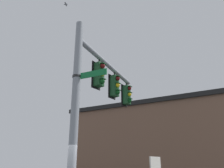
# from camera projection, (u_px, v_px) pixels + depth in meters

# --- Properties ---
(signal_pole) EXTENTS (0.28, 0.28, 7.08)m
(signal_pole) POSITION_uv_depth(u_px,v_px,m) (75.00, 113.00, 7.49)
(signal_pole) COLOR gray
(signal_pole) RESTS_ON ground
(mast_arm) EXTENTS (5.11, 1.38, 0.21)m
(mast_arm) POSITION_uv_depth(u_px,v_px,m) (109.00, 66.00, 10.67)
(mast_arm) COLOR gray
(traffic_light_nearest_pole) EXTENTS (0.54, 0.49, 1.31)m
(traffic_light_nearest_pole) POSITION_uv_depth(u_px,v_px,m) (99.00, 74.00, 9.56)
(traffic_light_nearest_pole) COLOR black
(traffic_light_mid_inner) EXTENTS (0.54, 0.49, 1.31)m
(traffic_light_mid_inner) POSITION_uv_depth(u_px,v_px,m) (115.00, 86.00, 10.95)
(traffic_light_mid_inner) COLOR black
(traffic_light_mid_outer) EXTENTS (0.54, 0.49, 1.31)m
(traffic_light_mid_outer) POSITION_uv_depth(u_px,v_px,m) (127.00, 95.00, 12.33)
(traffic_light_mid_outer) COLOR black
(street_name_sign) EXTENTS (0.44, 1.31, 0.22)m
(street_name_sign) POSITION_uv_depth(u_px,v_px,m) (84.00, 75.00, 7.82)
(street_name_sign) COLOR #147238
(bird_flying) EXTENTS (0.24, 0.19, 0.06)m
(bird_flying) POSITION_uv_depth(u_px,v_px,m) (66.00, 4.00, 10.40)
(bird_flying) COLOR gray
(storefront_building) EXTENTS (9.77, 14.56, 6.09)m
(storefront_building) POSITION_uv_depth(u_px,v_px,m) (169.00, 149.00, 16.81)
(storefront_building) COLOR brown
(storefront_building) RESTS_ON ground
(tree_by_storefront) EXTENTS (3.27, 3.27, 6.84)m
(tree_by_storefront) POSITION_uv_depth(u_px,v_px,m) (169.00, 126.00, 19.89)
(tree_by_storefront) COLOR #4C3823
(tree_by_storefront) RESTS_ON ground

